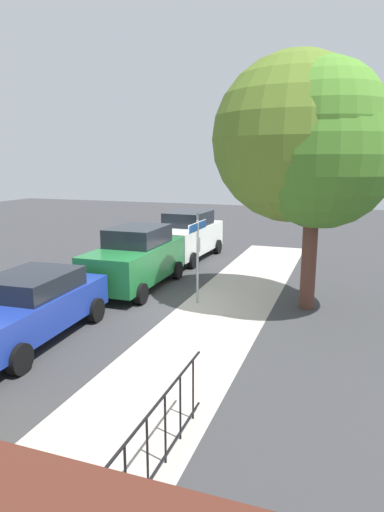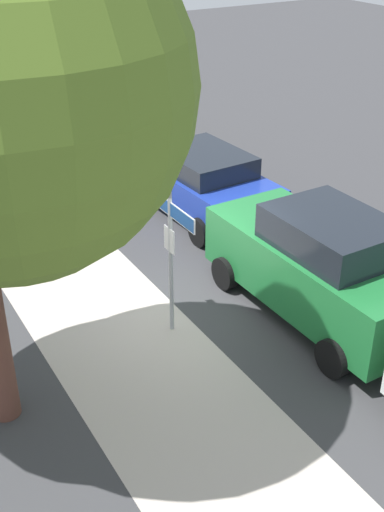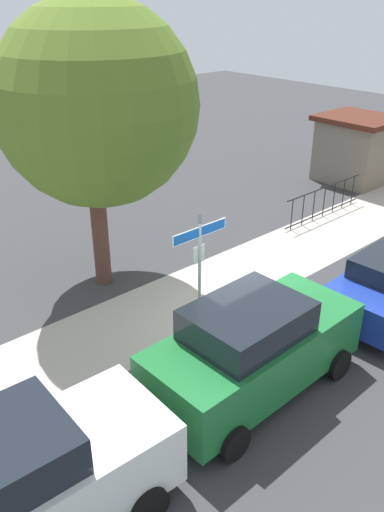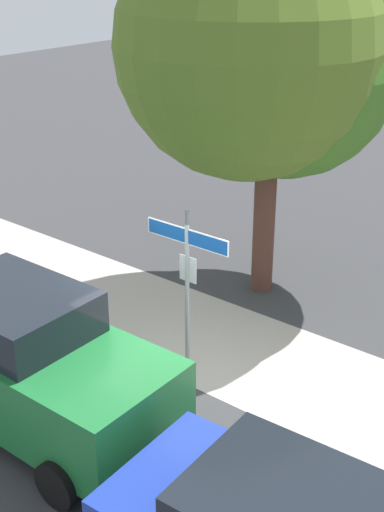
{
  "view_description": "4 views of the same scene",
  "coord_description": "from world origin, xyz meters",
  "px_view_note": "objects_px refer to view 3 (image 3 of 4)",
  "views": [
    {
      "loc": [
        11.59,
        4.48,
        4.15
      ],
      "look_at": [
        0.1,
        0.39,
        1.53
      ],
      "focal_mm": 31.04,
      "sensor_mm": 36.0,
      "label": 1
    },
    {
      "loc": [
        -8.59,
        4.83,
        6.66
      ],
      "look_at": [
        -0.28,
        -0.06,
        1.28
      ],
      "focal_mm": 45.73,
      "sensor_mm": 36.0,
      "label": 2
    },
    {
      "loc": [
        -7.48,
        -7.31,
        7.05
      ],
      "look_at": [
        -0.37,
        0.65,
        1.62
      ],
      "focal_mm": 37.11,
      "sensor_mm": 36.0,
      "label": 3
    },
    {
      "loc": [
        5.71,
        -7.06,
        6.37
      ],
      "look_at": [
        -0.56,
        0.76,
        1.8
      ],
      "focal_mm": 48.9,
      "sensor_mm": 36.0,
      "label": 4
    }
  ],
  "objects_px": {
    "shade_tree": "(98,105)",
    "utility_shed": "(355,148)",
    "street_sign": "(200,250)",
    "car_white": "(10,492)",
    "car_green": "(254,348)"
  },
  "relations": [
    {
      "from": "shade_tree",
      "to": "car_white",
      "type": "xyz_separation_m",
      "value": [
        -5.18,
        -5.36,
        -3.65
      ]
    },
    {
      "from": "street_sign",
      "to": "car_white",
      "type": "distance_m",
      "value": 6.24
    },
    {
      "from": "car_white",
      "to": "car_green",
      "type": "relative_size",
      "value": 1.03
    },
    {
      "from": "street_sign",
      "to": "utility_shed",
      "type": "distance_m",
      "value": 12.03
    },
    {
      "from": "shade_tree",
      "to": "car_green",
      "type": "height_order",
      "value": "shade_tree"
    },
    {
      "from": "car_green",
      "to": "utility_shed",
      "type": "distance_m",
      "value": 13.73
    },
    {
      "from": "street_sign",
      "to": "car_white",
      "type": "relative_size",
      "value": 0.59
    },
    {
      "from": "car_white",
      "to": "car_green",
      "type": "height_order",
      "value": "car_white"
    },
    {
      "from": "car_green",
      "to": "utility_shed",
      "type": "xyz_separation_m",
      "value": [
        12.41,
        5.87,
        0.32
      ]
    },
    {
      "from": "car_green",
      "to": "utility_shed",
      "type": "height_order",
      "value": "utility_shed"
    },
    {
      "from": "utility_shed",
      "to": "shade_tree",
      "type": "bearing_deg",
      "value": -177.72
    },
    {
      "from": "shade_tree",
      "to": "utility_shed",
      "type": "distance_m",
      "value": 12.49
    },
    {
      "from": "car_green",
      "to": "street_sign",
      "type": "bearing_deg",
      "value": 69.57
    },
    {
      "from": "street_sign",
      "to": "shade_tree",
      "type": "xyz_separation_m",
      "value": [
        -0.5,
        2.92,
        2.8
      ]
    },
    {
      "from": "shade_tree",
      "to": "car_white",
      "type": "distance_m",
      "value": 8.3
    }
  ]
}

